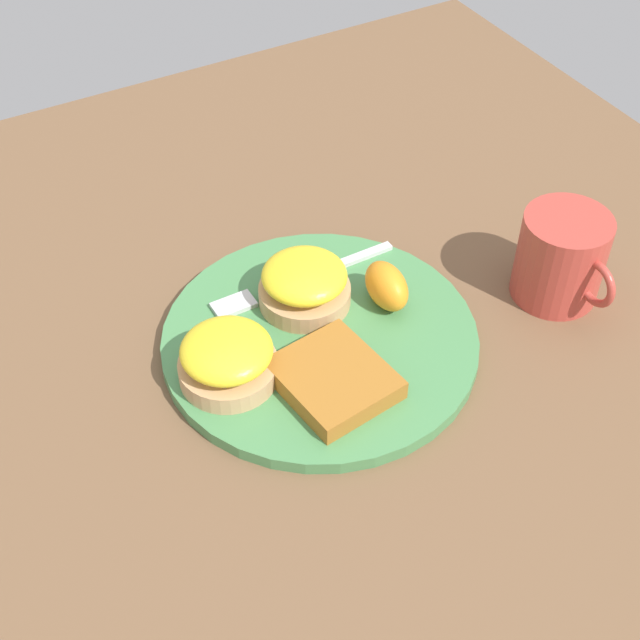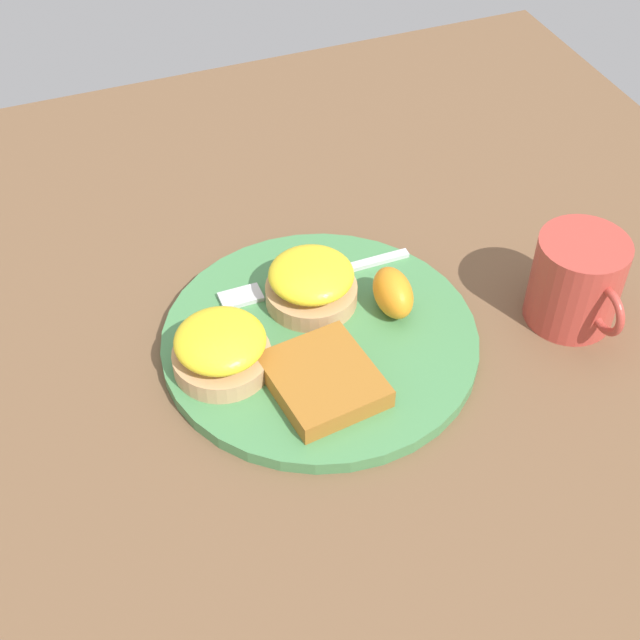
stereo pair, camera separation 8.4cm
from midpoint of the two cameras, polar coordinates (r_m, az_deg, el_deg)
name	(u,v)px [view 1 (the left image)]	position (r m, az deg, el deg)	size (l,w,h in m)	color
ground_plane	(320,345)	(0.87, -2.78, -1.73)	(1.10, 1.10, 0.00)	brown
plate	(320,340)	(0.86, -2.80, -1.41)	(0.31, 0.31, 0.01)	#47844C
sandwich_benedict_left	(304,284)	(0.87, -3.76, 2.18)	(0.09, 0.09, 0.05)	tan
sandwich_benedict_right	(227,359)	(0.81, -8.92, -2.62)	(0.09, 0.09, 0.05)	tan
hashbrown_patty	(333,379)	(0.80, -2.13, -3.94)	(0.10, 0.09, 0.02)	#9E6121
orange_wedge	(387,286)	(0.87, 1.54, 2.06)	(0.06, 0.04, 0.04)	orange
fork	(293,282)	(0.91, -4.38, 2.30)	(0.02, 0.21, 0.00)	silver
cup	(562,258)	(0.91, 12.68, 3.78)	(0.12, 0.09, 0.09)	#B23D33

